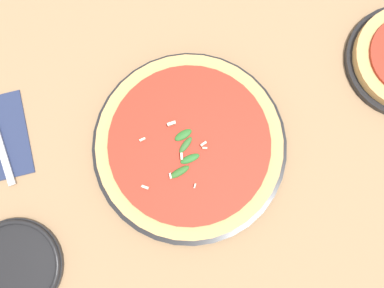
% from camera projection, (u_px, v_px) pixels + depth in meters
% --- Properties ---
extents(ground_plane, '(6.00, 6.00, 0.00)m').
position_uv_depth(ground_plane, '(189.00, 139.00, 0.66)').
color(ground_plane, '#9E7A56').
extents(pizza_arugula_main, '(0.34, 0.34, 0.05)m').
position_uv_depth(pizza_arugula_main, '(192.00, 145.00, 0.64)').
color(pizza_arugula_main, black).
rests_on(pizza_arugula_main, ground_plane).
extents(side_plate_white, '(0.16, 0.16, 0.02)m').
position_uv_depth(side_plate_white, '(14.00, 267.00, 0.62)').
color(side_plate_white, black).
rests_on(side_plate_white, ground_plane).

